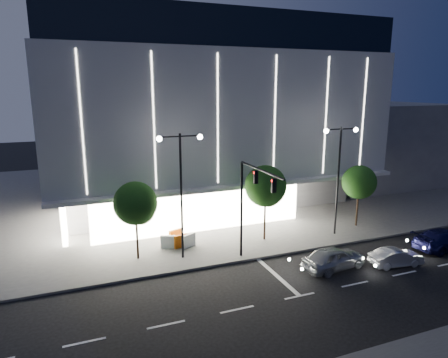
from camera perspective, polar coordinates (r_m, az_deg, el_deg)
ground at (r=25.12m, az=4.85°, el=-15.57°), size 160.00×160.00×0.00m
sidewalk_museum at (r=47.71m, az=-2.45°, el=-1.50°), size 70.00×40.00×0.15m
museum at (r=44.05m, az=-4.36°, el=9.40°), size 30.00×25.80×18.00m
annex_building at (r=57.01m, az=17.97°, el=5.30°), size 16.00×20.00×10.00m
traffic_mast at (r=26.45m, az=3.82°, el=-2.31°), size 0.33×5.89×7.07m
street_lamp_west at (r=27.31m, az=-6.17°, el=0.15°), size 3.16×0.36×9.00m
street_lamp_east at (r=33.09m, az=16.10°, el=1.96°), size 3.16×0.36×9.00m
tree_left at (r=28.18m, az=-12.48°, el=-3.73°), size 3.02×3.02×5.72m
tree_mid at (r=31.12m, az=5.97°, el=-1.33°), size 3.25×3.25×6.15m
tree_right at (r=36.15m, az=18.75°, el=-0.68°), size 2.91×2.91×5.51m
car_lead at (r=28.31m, az=15.43°, el=-10.83°), size 4.79×2.44×1.56m
car_second at (r=30.26m, az=23.36°, el=-10.23°), size 3.83×1.73×1.22m
car_third at (r=34.73m, az=29.07°, el=-7.56°), size 5.40×2.27×1.56m
barrier_a at (r=30.65m, az=-6.18°, el=-8.81°), size 1.13×0.50×1.00m
barrier_b at (r=30.63m, az=-8.01°, el=-8.88°), size 1.12×0.60×1.00m
barrier_c at (r=31.72m, az=-6.94°, el=-8.07°), size 1.12×0.62×1.00m
barrier_d at (r=30.72m, az=-5.01°, el=-8.73°), size 1.10×0.69×1.00m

